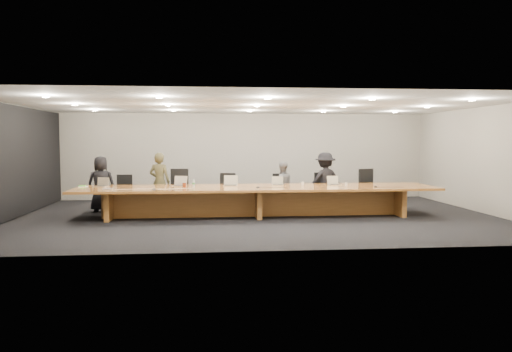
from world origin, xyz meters
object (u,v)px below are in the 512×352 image
(person_a, at_px, (101,184))
(person_c, at_px, (282,186))
(chair_mid_left, at_px, (226,192))
(paper_cup_near, at_px, (303,183))
(paper_cup_far, at_px, (346,184))
(mic_left, at_px, (154,189))
(chair_left, at_px, (178,190))
(laptop_b, at_px, (179,181))
(laptop_a, at_px, (101,182))
(laptop_d, at_px, (278,181))
(chair_mid_right, at_px, (280,191))
(mic_right, at_px, (376,187))
(amber_mug, at_px, (184,185))
(chair_far_right, at_px, (371,188))
(mic_center, at_px, (258,187))
(laptop_c, at_px, (230,180))
(person_d, at_px, (325,181))
(laptop_e, at_px, (335,180))
(conference_table, at_px, (257,196))
(person_b, at_px, (160,182))
(water_bottle, at_px, (194,183))
(chair_far_left, at_px, (123,193))
(av_box, at_px, (108,189))
(chair_right, at_px, (325,190))

(person_a, distance_m, person_c, 4.91)
(chair_mid_left, bearing_deg, paper_cup_near, -10.01)
(paper_cup_far, bearing_deg, mic_left, -172.16)
(chair_left, distance_m, laptop_b, 0.87)
(laptop_a, xyz_separation_m, laptop_d, (4.50, 0.00, -0.00))
(chair_mid_right, distance_m, mic_left, 3.76)
(person_c, bearing_deg, mic_right, 133.64)
(amber_mug, xyz_separation_m, paper_cup_far, (4.13, 0.08, -0.02))
(chair_far_right, relative_size, laptop_b, 3.32)
(amber_mug, height_order, mic_right, amber_mug)
(mic_center, bearing_deg, mic_right, -2.42)
(chair_mid_left, height_order, laptop_c, chair_mid_left)
(laptop_c, height_order, mic_left, laptop_c)
(person_d, distance_m, laptop_e, 0.93)
(laptop_a, bearing_deg, laptop_d, 16.15)
(conference_table, relative_size, person_b, 5.66)
(person_c, bearing_deg, laptop_e, 134.04)
(person_d, relative_size, water_bottle, 8.33)
(conference_table, xyz_separation_m, chair_left, (-2.05, 1.18, 0.06))
(chair_far_left, relative_size, laptop_c, 2.81)
(chair_left, xyz_separation_m, laptop_c, (1.39, -0.88, 0.31))
(chair_mid_left, distance_m, av_box, 3.28)
(person_b, bearing_deg, mic_right, -179.66)
(chair_far_left, xyz_separation_m, av_box, (-0.07, -1.74, 0.27))
(paper_cup_near, bearing_deg, chair_mid_right, 116.77)
(laptop_b, bearing_deg, laptop_a, -162.98)
(laptop_e, height_order, mic_right, laptop_e)
(person_a, xyz_separation_m, laptop_e, (6.16, -0.97, 0.12))
(chair_far_right, height_order, mic_left, chair_far_right)
(person_b, distance_m, laptop_a, 1.61)
(av_box, bearing_deg, laptop_b, 26.28)
(laptop_a, relative_size, water_bottle, 1.60)
(laptop_a, bearing_deg, chair_mid_left, 29.23)
(chair_mid_left, bearing_deg, person_c, 15.68)
(laptop_e, xyz_separation_m, av_box, (-5.66, -0.69, -0.11))
(person_c, distance_m, paper_cup_near, 1.00)
(av_box, bearing_deg, person_b, 58.36)
(chair_mid_left, relative_size, person_a, 0.69)
(chair_mid_left, distance_m, chair_mid_right, 1.50)
(person_d, bearing_deg, mic_right, 105.89)
(chair_left, bearing_deg, paper_cup_far, -3.74)
(person_c, xyz_separation_m, paper_cup_far, (1.50, -1.16, 0.13))
(person_a, relative_size, laptop_b, 4.41)
(laptop_e, distance_m, water_bottle, 3.66)
(chair_far_left, distance_m, av_box, 1.76)
(person_c, relative_size, person_d, 0.84)
(mic_left, bearing_deg, chair_mid_left, 44.62)
(chair_mid_left, bearing_deg, person_b, -170.19)
(person_c, bearing_deg, laptop_b, 8.71)
(chair_right, bearing_deg, av_box, 179.33)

